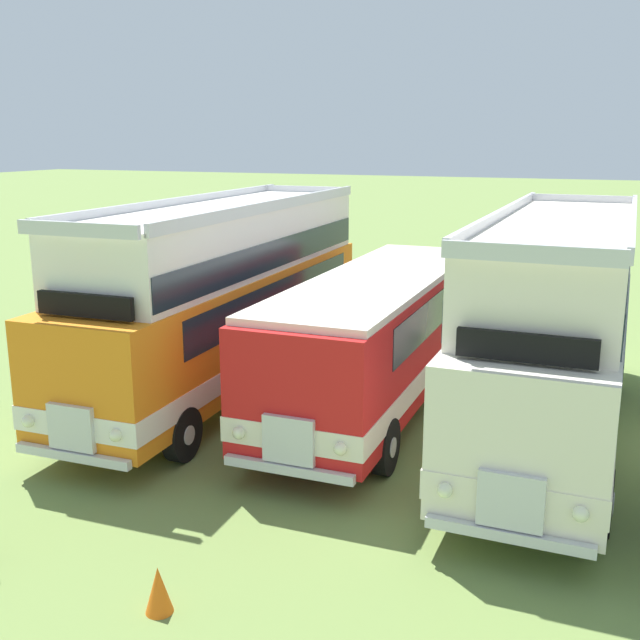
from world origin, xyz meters
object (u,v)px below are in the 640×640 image
bus_second_in_row (380,331)px  cone_far_end (159,590)px  bus_first_in_row (228,291)px  bus_third_in_row (557,322)px

bus_second_in_row → cone_far_end: (-0.25, -8.31, -1.44)m
bus_first_in_row → cone_far_end: bus_first_in_row is taller
bus_second_in_row → bus_third_in_row: size_ratio=0.92×
bus_third_in_row → bus_first_in_row: bearing=178.1°
bus_second_in_row → cone_far_end: bearing=-91.8°
cone_far_end → bus_first_in_row: bearing=112.9°
bus_first_in_row → cone_far_end: (3.48, -8.25, -2.05)m
bus_first_in_row → bus_second_in_row: size_ratio=1.15×
bus_third_in_row → cone_far_end: size_ratio=17.13×
bus_first_in_row → cone_far_end: 9.18m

